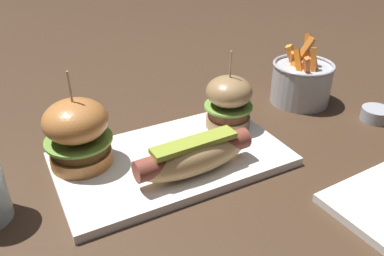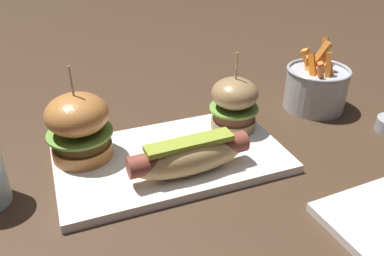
{
  "view_description": "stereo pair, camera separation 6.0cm",
  "coord_description": "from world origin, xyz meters",
  "views": [
    {
      "loc": [
        -0.21,
        -0.46,
        0.35
      ],
      "look_at": [
        0.04,
        0.0,
        0.05
      ],
      "focal_mm": 36.41,
      "sensor_mm": 36.0,
      "label": 1
    },
    {
      "loc": [
        -0.15,
        -0.48,
        0.35
      ],
      "look_at": [
        0.04,
        0.0,
        0.05
      ],
      "focal_mm": 36.41,
      "sensor_mm": 36.0,
      "label": 2
    }
  ],
  "objects": [
    {
      "name": "slider_left",
      "position": [
        -0.13,
        0.05,
        0.07
      ],
      "size": [
        0.1,
        0.1,
        0.15
      ],
      "color": "#BA7338",
      "rests_on": "platter_main"
    },
    {
      "name": "hot_dog",
      "position": [
        0.01,
        -0.05,
        0.04
      ],
      "size": [
        0.18,
        0.06,
        0.05
      ],
      "color": "tan",
      "rests_on": "platter_main"
    },
    {
      "name": "slider_right",
      "position": [
        0.13,
        0.04,
        0.06
      ],
      "size": [
        0.08,
        0.08,
        0.14
      ],
      "color": "#9B774D",
      "rests_on": "platter_main"
    },
    {
      "name": "platter_main",
      "position": [
        0.0,
        0.0,
        0.01
      ],
      "size": [
        0.35,
        0.2,
        0.01
      ],
      "primitive_type": "cube",
      "color": "white",
      "rests_on": "ground"
    },
    {
      "name": "ground_plane",
      "position": [
        0.0,
        0.0,
        0.0
      ],
      "size": [
        3.0,
        3.0,
        0.0
      ],
      "primitive_type": "plane",
      "color": "#422D1E"
    },
    {
      "name": "fries_bucket",
      "position": [
        0.33,
        0.08,
        0.04
      ],
      "size": [
        0.12,
        0.12,
        0.14
      ],
      "color": "#B7BABF",
      "rests_on": "ground"
    }
  ]
}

